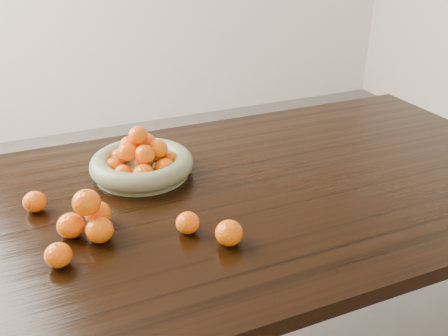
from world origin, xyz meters
name	(u,v)px	position (x,y,z in m)	size (l,w,h in m)	color
dining_table	(219,219)	(0.00, 0.00, 0.66)	(2.00, 1.00, 0.75)	black
fruit_bowl	(142,163)	(-0.17, 0.18, 0.79)	(0.30, 0.30, 0.15)	#727958
orange_pyramid	(89,217)	(-0.36, -0.07, 0.79)	(0.13, 0.14, 0.12)	orange
loose_orange_0	(58,255)	(-0.44, -0.17, 0.78)	(0.06, 0.06, 0.05)	orange
loose_orange_1	(188,223)	(-0.15, -0.15, 0.78)	(0.06, 0.06, 0.05)	orange
loose_orange_2	(229,233)	(-0.08, -0.24, 0.78)	(0.06, 0.06, 0.06)	orange
loose_orange_3	(35,202)	(-0.47, 0.09, 0.78)	(0.06, 0.06, 0.05)	orange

